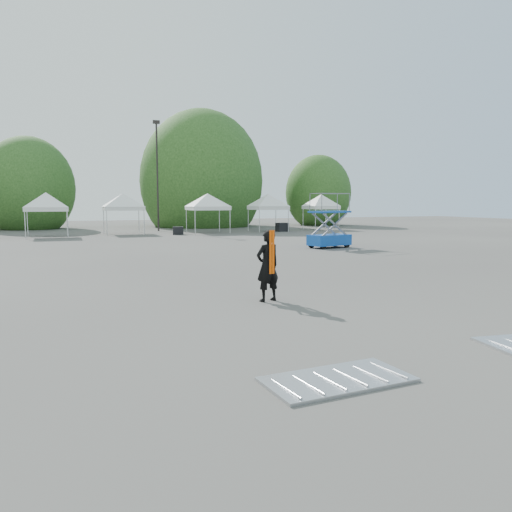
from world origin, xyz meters
name	(u,v)px	position (x,y,z in m)	size (l,w,h in m)	color
ground	(258,293)	(0.00, 0.00, 0.00)	(120.00, 120.00, 0.00)	#474442
light_pole_east	(157,169)	(3.00, 32.00, 5.52)	(0.60, 0.25, 9.80)	black
tree_mid_w	(28,188)	(-8.00, 40.00, 3.93)	(4.16, 4.16, 6.33)	#382314
tree_mid_e	(202,181)	(9.00, 39.00, 4.84)	(5.12, 5.12, 7.79)	#382314
tree_far_e	(318,193)	(22.00, 37.00, 3.63)	(3.84, 3.84, 5.84)	#382314
tent_d	(46,196)	(-6.18, 27.09, 3.06)	(4.28, 4.28, 3.88)	silver
tent_e	(123,196)	(-0.43, 28.80, 3.06)	(4.38, 4.38, 3.88)	silver
tent_f	(208,197)	(6.44, 27.84, 3.06)	(4.52, 4.52, 3.88)	silver
tent_g	(268,197)	(12.06, 27.98, 3.06)	(4.17, 4.17, 3.88)	silver
tent_h	(321,197)	(17.78, 28.64, 3.06)	(3.82, 3.82, 3.88)	silver
man	(268,266)	(-0.19, -1.16, 0.96)	(0.78, 0.61, 1.91)	black
scissor_lift	(330,220)	(9.11, 11.85, 1.57)	(2.62, 1.71, 3.12)	#0B3393
barrier_left	(337,379)	(-1.53, -7.03, 0.03)	(2.26, 1.23, 0.07)	#ABAEB3
crate_mid	(178,231)	(3.52, 26.32, 0.32)	(0.82, 0.64, 0.64)	black
crate_east	(282,227)	(13.09, 27.17, 0.38)	(0.99, 0.77, 0.77)	black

